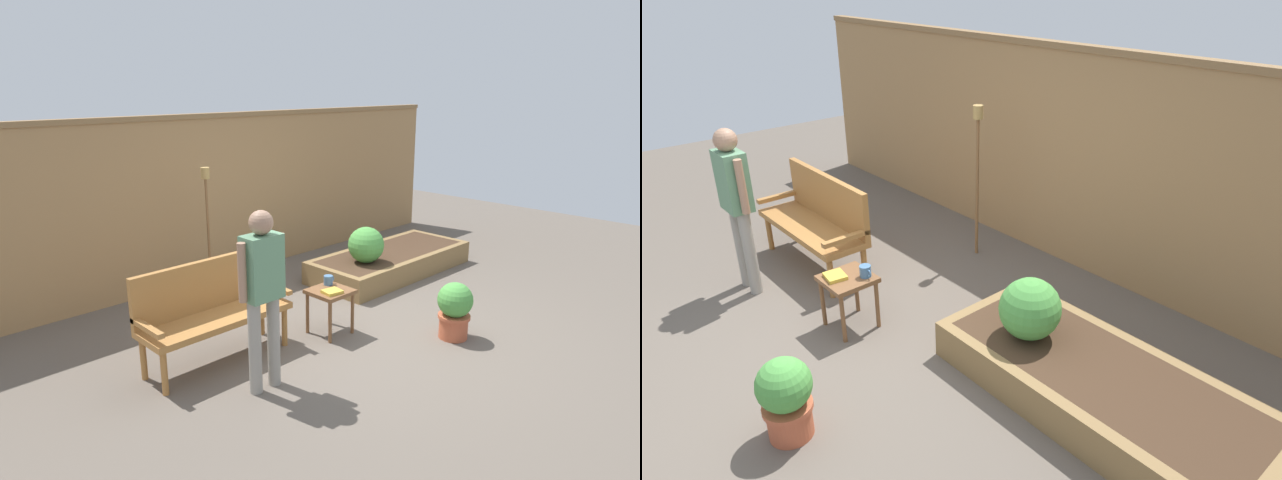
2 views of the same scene
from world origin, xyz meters
The scene contains 11 objects.
ground_plane centered at (0.00, 0.00, 0.00)m, with size 14.00×14.00×0.00m, color #60564C.
fence_back centered at (0.00, 2.60, 1.09)m, with size 8.40×0.14×2.16m.
garden_bench centered at (-1.51, 0.64, 0.54)m, with size 1.44×0.48×0.94m.
side_table centered at (-0.32, 0.25, 0.40)m, with size 0.40×0.40×0.48m.
cup_on_table centered at (-0.23, 0.37, 0.53)m, with size 0.13×0.10×0.10m.
book_on_table centered at (-0.38, 0.17, 0.50)m, with size 0.18×0.16×0.03m, color gold.
potted_boxwood centered at (0.50, -0.71, 0.32)m, with size 0.36×0.36×0.59m.
raised_planter_bed centered at (1.67, 1.04, 0.15)m, with size 2.40×1.00×0.30m.
shrub_near_bench centered at (1.06, 0.96, 0.53)m, with size 0.46×0.46×0.46m.
tiki_torch centered at (-0.62, 1.98, 1.10)m, with size 0.10×0.10×1.59m.
person_by_bench centered at (-1.50, -0.14, 0.93)m, with size 0.47×0.20×1.56m.
Camera 1 is at (-4.16, -3.52, 2.52)m, focal length 31.39 mm.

